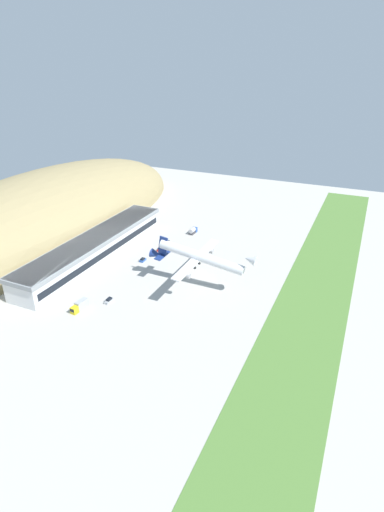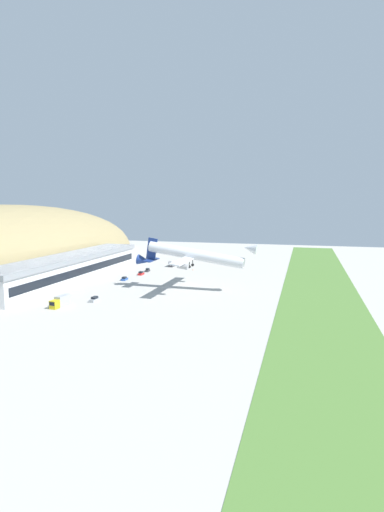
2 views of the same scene
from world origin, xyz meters
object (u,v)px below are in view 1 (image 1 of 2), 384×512
terminal_building (95,246)px  cargo_airplane (199,257)px  fuel_truck (193,231)px  service_car_3 (168,242)px  box_truck (80,306)px  service_car_1 (160,249)px  service_car_0 (109,301)px  traffic_cone_0 (210,242)px  service_car_2 (143,260)px

terminal_building → cargo_airplane: (-3.85, -54.87, 7.00)m
terminal_building → fuel_truck: (46.48, -29.61, -4.48)m
service_car_3 → box_truck: (-67.71, 1.84, 0.93)m
service_car_1 → service_car_3: size_ratio=0.99×
service_car_0 → fuel_truck: size_ratio=0.66×
cargo_airplane → service_car_3: (32.35, 31.52, -12.38)m
terminal_building → fuel_truck: terminal_building is taller
terminal_building → traffic_cone_0: 57.88m
service_car_1 → traffic_cone_0: size_ratio=6.36×
cargo_airplane → service_car_1: (23.26, 30.99, -12.35)m
terminal_building → traffic_cone_0: (38.33, -42.99, -5.75)m
cargo_airplane → service_car_0: cargo_airplane is taller
service_car_1 → service_car_3: (9.09, 0.53, -0.03)m
service_car_1 → box_truck: bearing=177.7°
service_car_0 → traffic_cone_0: 70.23m
terminal_building → service_car_2: terminal_building is taller
cargo_airplane → service_car_3: bearing=44.3°
service_car_1 → traffic_cone_0: 26.89m
service_car_2 → service_car_3: 22.67m
cargo_airplane → box_truck: size_ratio=5.88×
box_truck → traffic_cone_0: size_ratio=13.54×
service_car_3 → fuel_truck: size_ratio=0.58×
fuel_truck → box_truck: size_ratio=0.82×
service_car_0 → service_car_2: (36.24, 6.33, -0.05)m
cargo_airplane → service_car_0: bearing=135.1°
fuel_truck → box_truck: (-85.69, 8.10, 0.03)m
cargo_airplane → service_car_2: cargo_airplane is taller
service_car_0 → service_car_1: 49.99m
service_car_0 → service_car_3: (58.87, 5.05, -0.02)m
terminal_building → service_car_3: (28.50, -23.35, -5.38)m
terminal_building → fuel_truck: size_ratio=14.93×
service_car_1 → box_truck: size_ratio=0.47×
service_car_1 → service_car_0: bearing=-174.8°
service_car_2 → box_truck: 45.09m
service_car_0 → service_car_3: service_car_0 is taller
terminal_building → fuel_truck: bearing=-32.5°
service_car_2 → traffic_cone_0: bearing=-32.8°
box_truck → traffic_cone_0: box_truck is taller
cargo_airplane → service_car_1: 40.67m
service_car_0 → fuel_truck: bearing=-0.9°
cargo_airplane → service_car_1: bearing=53.1°
terminal_building → service_car_1: (19.41, -23.88, -5.34)m
service_car_1 → service_car_3: 9.10m
fuel_truck → service_car_2: bearing=169.5°
service_car_3 → service_car_1: bearing=-176.7°
service_car_3 → traffic_cone_0: 21.96m
service_car_3 → fuel_truck: 19.06m
service_car_2 → service_car_0: bearing=-170.1°
service_car_1 → box_truck: (-58.62, 2.37, 0.90)m
service_car_0 → service_car_2: service_car_0 is taller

